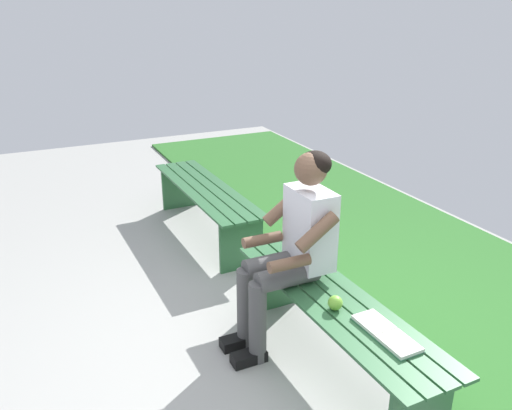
{
  "coord_description": "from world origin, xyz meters",
  "views": [
    {
      "loc": [
        -2.19,
        1.55,
        2.1
      ],
      "look_at": [
        0.76,
        0.15,
        0.82
      ],
      "focal_mm": 36.85,
      "sensor_mm": 36.0,
      "label": 1
    }
  ],
  "objects_px": {
    "book_open": "(386,333)",
    "bench_near": "(334,316)",
    "bench_far": "(206,199)",
    "apple": "(335,303)",
    "person_seated": "(292,244)"
  },
  "relations": [
    {
      "from": "bench_far",
      "to": "book_open",
      "type": "height_order",
      "value": "book_open"
    },
    {
      "from": "bench_near",
      "to": "book_open",
      "type": "bearing_deg",
      "value": -173.28
    },
    {
      "from": "bench_far",
      "to": "apple",
      "type": "relative_size",
      "value": 21.43
    },
    {
      "from": "person_seated",
      "to": "book_open",
      "type": "height_order",
      "value": "person_seated"
    },
    {
      "from": "bench_far",
      "to": "book_open",
      "type": "relative_size",
      "value": 4.38
    },
    {
      "from": "bench_near",
      "to": "book_open",
      "type": "xyz_separation_m",
      "value": [
        -0.41,
        -0.05,
        0.12
      ]
    },
    {
      "from": "bench_near",
      "to": "bench_far",
      "type": "height_order",
      "value": "same"
    },
    {
      "from": "person_seated",
      "to": "book_open",
      "type": "xyz_separation_m",
      "value": [
        -0.75,
        -0.15,
        -0.22
      ]
    },
    {
      "from": "book_open",
      "to": "bench_near",
      "type": "bearing_deg",
      "value": 5.7
    },
    {
      "from": "bench_near",
      "to": "bench_far",
      "type": "relative_size",
      "value": 0.95
    },
    {
      "from": "bench_near",
      "to": "person_seated",
      "type": "xyz_separation_m",
      "value": [
        0.34,
        0.1,
        0.35
      ]
    },
    {
      "from": "bench_near",
      "to": "person_seated",
      "type": "bearing_deg",
      "value": 16.66
    },
    {
      "from": "person_seated",
      "to": "apple",
      "type": "relative_size",
      "value": 15.08
    },
    {
      "from": "bench_near",
      "to": "apple",
      "type": "height_order",
      "value": "apple"
    },
    {
      "from": "person_seated",
      "to": "apple",
      "type": "bearing_deg",
      "value": -173.99
    }
  ]
}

